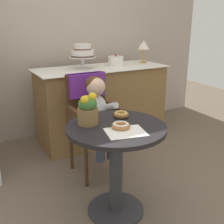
% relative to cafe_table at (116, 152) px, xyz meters
% --- Properties ---
extents(ground_plane, '(8.00, 8.00, 0.00)m').
position_rel_cafe_table_xyz_m(ground_plane, '(0.00, 0.00, -0.51)').
color(ground_plane, '#6B5B4C').
extents(back_wall, '(4.80, 0.10, 2.70)m').
position_rel_cafe_table_xyz_m(back_wall, '(0.00, 1.85, 0.84)').
color(back_wall, '#B2A393').
rests_on(back_wall, ground).
extents(cafe_table, '(0.72, 0.72, 0.72)m').
position_rel_cafe_table_xyz_m(cafe_table, '(0.00, 0.00, 0.00)').
color(cafe_table, black).
rests_on(cafe_table, ground).
extents(wicker_chair, '(0.42, 0.45, 0.95)m').
position_rel_cafe_table_xyz_m(wicker_chair, '(0.12, 0.70, 0.13)').
color(wicker_chair, '#472D19').
rests_on(wicker_chair, ground).
extents(seated_child, '(0.27, 0.32, 0.73)m').
position_rel_cafe_table_xyz_m(seated_child, '(0.12, 0.54, 0.17)').
color(seated_child, silver).
rests_on(seated_child, ground).
extents(paper_napkin, '(0.30, 0.26, 0.00)m').
position_rel_cafe_table_xyz_m(paper_napkin, '(-0.01, -0.14, 0.21)').
color(paper_napkin, white).
rests_on(paper_napkin, cafe_table).
extents(donut_front, '(0.12, 0.12, 0.04)m').
position_rel_cafe_table_xyz_m(donut_front, '(0.12, 0.14, 0.23)').
color(donut_front, '#936033').
rests_on(donut_front, cafe_table).
extents(donut_mid, '(0.13, 0.13, 0.04)m').
position_rel_cafe_table_xyz_m(donut_mid, '(-0.00, -0.07, 0.23)').
color(donut_mid, '#AD7542').
rests_on(donut_mid, cafe_table).
extents(flower_vase, '(0.15, 0.15, 0.23)m').
position_rel_cafe_table_xyz_m(flower_vase, '(-0.16, 0.13, 0.32)').
color(flower_vase, brown).
rests_on(flower_vase, cafe_table).
extents(display_counter, '(1.56, 0.62, 0.90)m').
position_rel_cafe_table_xyz_m(display_counter, '(0.55, 1.30, -0.05)').
color(display_counter, olive).
rests_on(display_counter, ground).
extents(tiered_cake_stand, '(0.30, 0.30, 0.28)m').
position_rel_cafe_table_xyz_m(tiered_cake_stand, '(0.32, 1.30, 0.58)').
color(tiered_cake_stand, silver).
rests_on(tiered_cake_stand, display_counter).
extents(round_layer_cake, '(0.18, 0.18, 0.13)m').
position_rel_cafe_table_xyz_m(round_layer_cake, '(0.77, 1.35, 0.45)').
color(round_layer_cake, white).
rests_on(round_layer_cake, display_counter).
extents(table_lamp, '(0.15, 0.15, 0.28)m').
position_rel_cafe_table_xyz_m(table_lamp, '(1.18, 1.35, 0.61)').
color(table_lamp, '#B28C47').
rests_on(table_lamp, display_counter).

